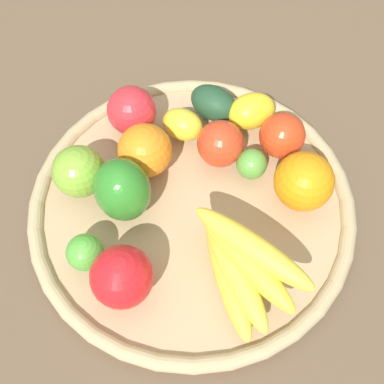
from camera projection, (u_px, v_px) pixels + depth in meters
The scene contains 16 objects.
ground_plane at pixel (192, 209), 0.69m from camera, with size 2.40×2.40×0.00m, color brown.
basket at pixel (192, 204), 0.67m from camera, with size 0.46×0.46×0.03m.
lemon_0 at pixel (183, 124), 0.70m from camera, with size 0.06×0.05×0.05m, color yellow.
orange_1 at pixel (304, 181), 0.63m from camera, with size 0.08×0.08×0.08m, color orange.
lime_1 at pixel (85, 252), 0.59m from camera, with size 0.05×0.05×0.05m, color #52A638.
bell_pepper at pixel (122, 190), 0.61m from camera, with size 0.08×0.07×0.09m, color #2E7E25.
lemon_1 at pixel (251, 111), 0.71m from camera, with size 0.07×0.05×0.05m, color yellow.
banana_bunch at pixel (240, 263), 0.57m from camera, with size 0.17×0.14×0.08m.
orange_0 at pixel (145, 151), 0.65m from camera, with size 0.08×0.08×0.08m, color orange.
apple_1 at pixel (120, 275), 0.56m from camera, with size 0.08×0.08×0.08m, color red.
apple_0 at pixel (79, 171), 0.64m from camera, with size 0.07×0.07×0.07m, color #7EAD34.
avocado at pixel (213, 103), 0.71m from camera, with size 0.08×0.05×0.05m, color #21462B.
apple_4 at pixel (220, 144), 0.67m from camera, with size 0.07×0.07×0.07m, color red.
apple_3 at pixel (132, 111), 0.69m from camera, with size 0.07×0.07×0.07m, color red.
apple_2 at pixel (282, 136), 0.67m from camera, with size 0.07×0.07×0.07m, color red.
lime_0 at pixel (252, 164), 0.66m from camera, with size 0.04×0.04×0.04m, color #579E3E.
Camera 1 is at (-0.18, 0.27, 0.60)m, focal length 44.18 mm.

